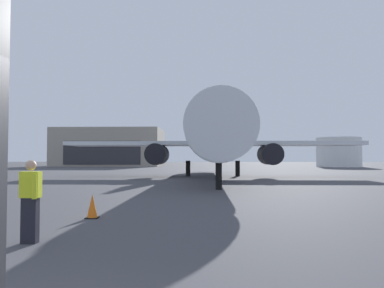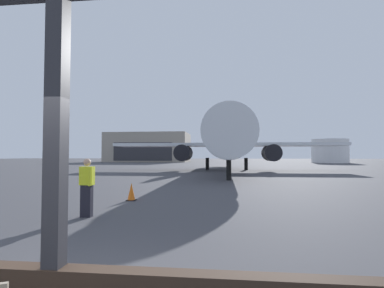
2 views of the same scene
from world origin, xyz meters
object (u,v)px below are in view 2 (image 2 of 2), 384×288
(ground_crew_worker, at_px, (87,187))
(airplane, at_px, (227,142))
(distant_hangar, at_px, (149,148))
(fuel_storage_tank, at_px, (330,151))
(traffic_cone, at_px, (131,192))

(ground_crew_worker, bearing_deg, airplane, 79.98)
(ground_crew_worker, relative_size, distant_hangar, 0.08)
(ground_crew_worker, height_order, distant_hangar, distant_hangar)
(airplane, height_order, ground_crew_worker, airplane)
(ground_crew_worker, distance_m, fuel_storage_tank, 71.38)
(ground_crew_worker, xyz_separation_m, fuel_storage_tank, (29.73, 64.86, 1.93))
(distant_hangar, relative_size, fuel_storage_tank, 2.61)
(airplane, bearing_deg, fuel_storage_tank, 57.48)
(traffic_cone, height_order, fuel_storage_tank, fuel_storage_tank)
(airplane, xyz_separation_m, traffic_cone, (-4.12, -22.05, -3.05))
(traffic_cone, bearing_deg, distant_hangar, 104.08)
(distant_hangar, bearing_deg, ground_crew_worker, -76.79)
(traffic_cone, relative_size, distant_hangar, 0.03)
(distant_hangar, bearing_deg, fuel_storage_tank, -6.96)
(airplane, bearing_deg, ground_crew_worker, -100.02)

